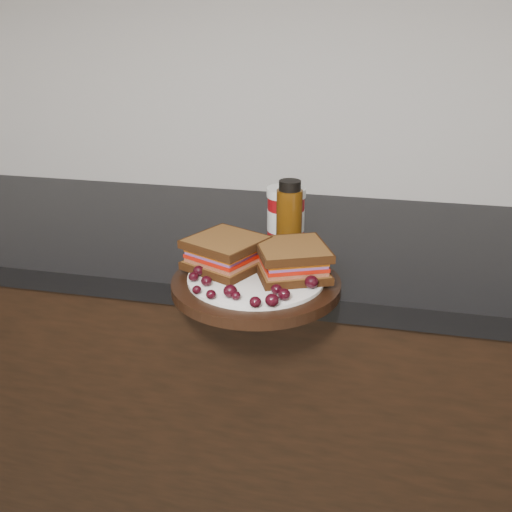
{
  "coord_description": "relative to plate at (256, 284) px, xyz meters",
  "views": [
    {
      "loc": [
        0.42,
        0.58,
        1.31
      ],
      "look_at": [
        0.22,
        1.41,
        0.96
      ],
      "focal_mm": 40.0,
      "sensor_mm": 36.0,
      "label": 1
    }
  ],
  "objects": [
    {
      "name": "grape_4",
      "position": [
        -0.02,
        -0.08,
        0.03
      ],
      "size": [
        0.02,
        0.02,
        0.02
      ],
      "primitive_type": "ellipsoid",
      "color": "black",
      "rests_on": "plate"
    },
    {
      "name": "grape_6",
      "position": [
        0.02,
        -0.11,
        0.02
      ],
      "size": [
        0.02,
        0.02,
        0.02
      ],
      "primitive_type": "ellipsoid",
      "color": "black",
      "rests_on": "plate"
    },
    {
      "name": "grape_20",
      "position": [
        -0.03,
        0.02,
        0.02
      ],
      "size": [
        0.02,
        0.02,
        0.02
      ],
      "primitive_type": "ellipsoid",
      "color": "black",
      "rests_on": "plate"
    },
    {
      "name": "grape_15",
      "position": [
        -0.02,
        0.05,
        0.02
      ],
      "size": [
        0.02,
        0.02,
        0.02
      ],
      "primitive_type": "ellipsoid",
      "color": "black",
      "rests_on": "plate"
    },
    {
      "name": "sandwich_right",
      "position": [
        0.06,
        0.02,
        0.04
      ],
      "size": [
        0.15,
        0.15,
        0.05
      ],
      "primitive_type": null,
      "rotation": [
        0.0,
        0.0,
        0.41
      ],
      "color": "brown",
      "rests_on": "plate"
    },
    {
      "name": "grape_1",
      "position": [
        -0.07,
        -0.05,
        0.02
      ],
      "size": [
        0.02,
        0.02,
        0.02
      ],
      "primitive_type": "ellipsoid",
      "color": "black",
      "rests_on": "plate"
    },
    {
      "name": "grape_16",
      "position": [
        -0.06,
        0.03,
        0.02
      ],
      "size": [
        0.02,
        0.02,
        0.02
      ],
      "primitive_type": "ellipsoid",
      "color": "black",
      "rests_on": "plate"
    },
    {
      "name": "grape_2",
      "position": [
        -0.07,
        -0.08,
        0.02
      ],
      "size": [
        0.01,
        0.01,
        0.01
      ],
      "primitive_type": "ellipsoid",
      "color": "black",
      "rests_on": "plate"
    },
    {
      "name": "grape_9",
      "position": [
        0.05,
        -0.06,
        0.02
      ],
      "size": [
        0.02,
        0.02,
        0.02
      ],
      "primitive_type": "ellipsoid",
      "color": "black",
      "rests_on": "plate"
    },
    {
      "name": "condiment_jar",
      "position": [
        0.01,
        0.23,
        0.05
      ],
      "size": [
        0.1,
        0.1,
        0.11
      ],
      "primitive_type": "cylinder",
      "rotation": [
        0.0,
        0.0,
        -0.28
      ],
      "color": "maroon",
      "rests_on": "countertop"
    },
    {
      "name": "grape_12",
      "position": [
        0.08,
        -0.0,
        0.02
      ],
      "size": [
        0.02,
        0.02,
        0.02
      ],
      "primitive_type": "ellipsoid",
      "color": "black",
      "rests_on": "plate"
    },
    {
      "name": "grape_7",
      "position": [
        0.05,
        -0.1,
        0.02
      ],
      "size": [
        0.02,
        0.02,
        0.02
      ],
      "primitive_type": "ellipsoid",
      "color": "black",
      "rests_on": "plate"
    },
    {
      "name": "grape_17",
      "position": [
        -0.07,
        0.01,
        0.03
      ],
      "size": [
        0.02,
        0.02,
        0.02
      ],
      "primitive_type": "ellipsoid",
      "color": "black",
      "rests_on": "plate"
    },
    {
      "name": "grape_5",
      "position": [
        -0.01,
        -0.09,
        0.02
      ],
      "size": [
        0.01,
        0.01,
        0.01
      ],
      "primitive_type": "ellipsoid",
      "color": "black",
      "rests_on": "plate"
    },
    {
      "name": "base_cabinets",
      "position": [
        -0.22,
        0.29,
        -0.48
      ],
      "size": [
        3.96,
        0.58,
        0.86
      ],
      "primitive_type": "cube",
      "color": "black",
      "rests_on": "ground_plane"
    },
    {
      "name": "oil_bottle",
      "position": [
        0.02,
        0.19,
        0.06
      ],
      "size": [
        0.06,
        0.06,
        0.14
      ],
      "primitive_type": "cylinder",
      "rotation": [
        0.0,
        0.0,
        -0.38
      ],
      "color": "#4B2907",
      "rests_on": "countertop"
    },
    {
      "name": "grape_8",
      "position": [
        0.06,
        -0.08,
        0.02
      ],
      "size": [
        0.02,
        0.02,
        0.02
      ],
      "primitive_type": "ellipsoid",
      "color": "black",
      "rests_on": "plate"
    },
    {
      "name": "grape_10",
      "position": [
        0.09,
        -0.02,
        0.03
      ],
      "size": [
        0.02,
        0.02,
        0.02
      ],
      "primitive_type": "ellipsoid",
      "color": "black",
      "rests_on": "plate"
    },
    {
      "name": "grape_19",
      "position": [
        -0.09,
        -0.02,
        0.02
      ],
      "size": [
        0.02,
        0.02,
        0.02
      ],
      "primitive_type": "ellipsoid",
      "color": "black",
      "rests_on": "plate"
    },
    {
      "name": "grape_13",
      "position": [
        0.07,
        0.03,
        0.02
      ],
      "size": [
        0.02,
        0.02,
        0.02
      ],
      "primitive_type": "ellipsoid",
      "color": "black",
      "rests_on": "plate"
    },
    {
      "name": "wall_back",
      "position": [
        -0.22,
        0.59,
        0.44
      ],
      "size": [
        4.0,
        0.01,
        2.7
      ],
      "primitive_type": "cube",
      "color": "beige",
      "rests_on": "ground_plane"
    },
    {
      "name": "grape_21",
      "position": [
        -0.05,
        0.01,
        0.02
      ],
      "size": [
        0.02,
        0.02,
        0.02
      ],
      "primitive_type": "ellipsoid",
      "color": "black",
      "rests_on": "plate"
    },
    {
      "name": "plate",
      "position": [
        0.0,
        0.0,
        0.0
      ],
      "size": [
        0.28,
        0.28,
        0.02
      ],
      "primitive_type": "cylinder",
      "color": "black",
      "rests_on": "countertop"
    },
    {
      "name": "grape_18",
      "position": [
        -0.1,
        0.0,
        0.02
      ],
      "size": [
        0.02,
        0.02,
        0.02
      ],
      "primitive_type": "ellipsoid",
      "color": "black",
      "rests_on": "plate"
    },
    {
      "name": "sandwich_left",
      "position": [
        -0.06,
        0.03,
        0.04
      ],
      "size": [
        0.15,
        0.15,
        0.05
      ],
      "primitive_type": null,
      "rotation": [
        0.0,
        0.0,
        -0.43
      ],
      "color": "brown",
      "rests_on": "plate"
    },
    {
      "name": "grape_0",
      "position": [
        -0.09,
        -0.04,
        0.02
      ],
      "size": [
        0.02,
        0.02,
        0.02
      ],
      "primitive_type": "ellipsoid",
      "color": "black",
      "rests_on": "plate"
    },
    {
      "name": "grape_22",
      "position": [
        -0.06,
        -0.01,
        0.02
      ],
      "size": [
        0.02,
        0.02,
        0.01
      ],
      "primitive_type": "ellipsoid",
      "color": "black",
      "rests_on": "plate"
    },
    {
      "name": "grape_3",
      "position": [
        -0.05,
        -0.1,
        0.02
      ],
      "size": [
        0.02,
        0.02,
        0.01
      ],
      "primitive_type": "ellipsoid",
      "color": "black",
      "rests_on": "plate"
    },
    {
      "name": "grape_14",
      "position": [
        0.07,
        0.05,
        0.02
      ],
      "size": [
        0.02,
        0.02,
        0.02
      ],
      "primitive_type": "ellipsoid",
      "color": "black",
      "rests_on": "plate"
    },
    {
      "name": "countertop",
      "position": [
        -0.22,
        0.29,
        -0.03
      ],
      "size": [
        3.98,
        0.6,
        0.04
      ],
      "primitive_type": "cube",
      "color": "black",
      "rests_on": "base_cabinets"
    },
    {
      "name": "grape_11",
      "position": [
        0.07,
        -0.01,
        0.02
      ],
      "size": [
        0.02,
        0.02,
        0.02
      ],
      "primitive_type": "ellipsoid",
      "color": "black",
      "rests_on": "plate"
    }
  ]
}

